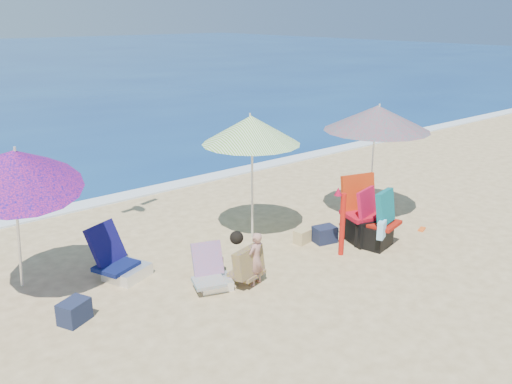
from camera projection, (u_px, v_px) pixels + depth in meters
ground at (314, 274)px, 8.23m from camera, size 120.00×120.00×0.00m
foam at (148, 191)px, 11.97m from camera, size 120.00×0.50×0.04m
umbrella_turquoise at (377, 118)px, 9.83m from camera, size 2.06×2.06×2.19m
umbrella_striped at (251, 130)px, 8.97m from camera, size 1.94×1.94×2.17m
umbrella_blue at (15, 168)px, 6.87m from camera, size 1.74×1.80×2.29m
furled_umbrella at (342, 218)px, 8.68m from camera, size 0.22×0.17×1.15m
chair_navy at (120, 264)px, 8.07m from camera, size 0.84×0.88×0.78m
chair_rainbow at (212, 277)px, 7.78m from camera, size 0.69×0.67×0.62m
camp_chair_left at (365, 222)px, 9.33m from camera, size 0.80×0.81×1.11m
camp_chair_right at (376, 226)px, 9.09m from camera, size 0.72×0.70×1.00m
person_center at (251, 260)px, 7.78m from camera, size 0.58×0.49×0.81m
bag_navy_a at (74, 311)px, 6.91m from camera, size 0.45×0.40×0.29m
bag_black_a at (211, 263)px, 8.29m from camera, size 0.37×0.31×0.24m
bag_tan at (302, 236)px, 9.30m from camera, size 0.30×0.23×0.23m
bag_navy_b at (325, 234)px, 9.33m from camera, size 0.42×0.36×0.28m
orange_item at (422, 229)px, 9.88m from camera, size 0.22×0.15×0.03m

